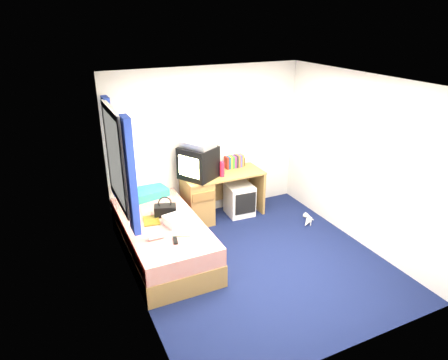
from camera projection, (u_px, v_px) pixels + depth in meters
name	position (u px, v px, depth m)	size (l,w,h in m)	color
ground	(258.00, 262.00, 5.40)	(3.40, 3.40, 0.00)	#0C1438
room_shell	(262.00, 161.00, 4.84)	(3.40, 3.40, 3.40)	white
bed	(163.00, 239.00, 5.44)	(1.01, 2.00, 0.54)	#A88146
pillow	(148.00, 193.00, 6.02)	(0.57, 0.36, 0.12)	#185FA0
desk	(207.00, 196.00, 6.39)	(1.30, 0.55, 0.75)	#A88146
storage_cube	(239.00, 200.00, 6.60)	(0.41, 0.41, 0.52)	white
crt_tv	(198.00, 162.00, 6.11)	(0.65, 0.66, 0.50)	black
vcr	(198.00, 144.00, 6.00)	(0.47, 0.33, 0.09)	silver
book_row	(234.00, 162.00, 6.57)	(0.31, 0.13, 0.20)	maroon
picture_frame	(243.00, 161.00, 6.69)	(0.02, 0.12, 0.14)	#312210
pink_water_bottle	(222.00, 170.00, 6.20)	(0.07, 0.07, 0.23)	red
aerosol_can	(215.00, 167.00, 6.35)	(0.06, 0.06, 0.20)	white
handbag	(165.00, 210.00, 5.46)	(0.33, 0.25, 0.28)	black
towel	(178.00, 220.00, 5.26)	(0.33, 0.28, 0.11)	silver
magazine	(151.00, 221.00, 5.33)	(0.21, 0.28, 0.01)	gold
water_bottle	(156.00, 237.00, 4.90)	(0.07, 0.07, 0.20)	silver
colour_swatch_fan	(181.00, 235.00, 4.99)	(0.22, 0.06, 0.01)	gold
remote_control	(175.00, 241.00, 4.86)	(0.05, 0.16, 0.02)	black
window_assembly	(118.00, 160.00, 4.99)	(0.11, 1.42, 1.40)	silver
white_heels	(308.00, 220.00, 6.40)	(0.32, 0.34, 0.09)	silver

